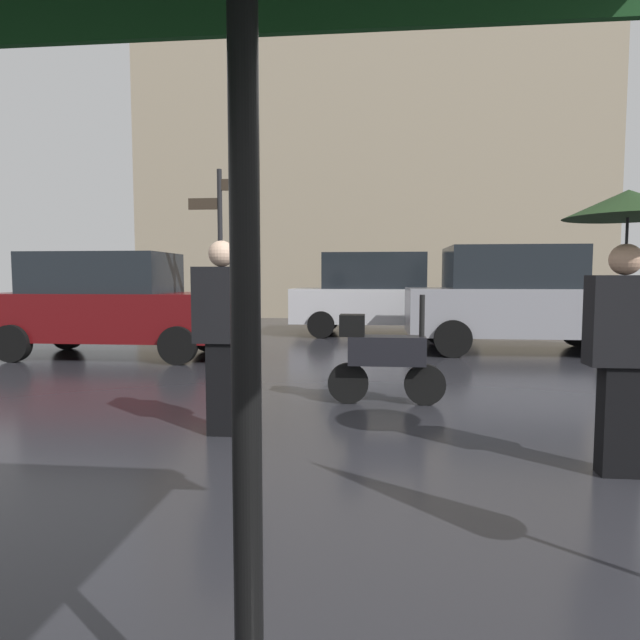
{
  "coord_description": "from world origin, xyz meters",
  "views": [
    {
      "loc": [
        0.24,
        -2.52,
        1.42
      ],
      "look_at": [
        -0.4,
        3.9,
        0.92
      ],
      "focal_mm": 30.32,
      "sensor_mm": 36.0,
      "label": 1
    }
  ],
  "objects_px": {
    "pedestrian_with_bag": "(224,326)",
    "parked_car_distant": "(518,299)",
    "pedestrian_with_umbrella": "(625,267)",
    "parked_car_left": "(113,304)",
    "parked_scooter": "(383,355)",
    "street_signpost": "(221,247)",
    "parked_car_right": "(380,294)"
  },
  "relations": [
    {
      "from": "pedestrian_with_umbrella",
      "to": "parked_scooter",
      "type": "distance_m",
      "value": 2.79
    },
    {
      "from": "parked_scooter",
      "to": "parked_car_left",
      "type": "relative_size",
      "value": 0.3
    },
    {
      "from": "pedestrian_with_umbrella",
      "to": "parked_car_left",
      "type": "xyz_separation_m",
      "value": [
        -6.44,
        5.31,
        -0.55
      ]
    },
    {
      "from": "pedestrian_with_bag",
      "to": "parked_car_left",
      "type": "distance_m",
      "value": 5.68
    },
    {
      "from": "parked_scooter",
      "to": "street_signpost",
      "type": "distance_m",
      "value": 3.94
    },
    {
      "from": "parked_car_left",
      "to": "parked_car_right",
      "type": "xyz_separation_m",
      "value": [
        4.83,
        4.18,
        0.06
      ]
    },
    {
      "from": "street_signpost",
      "to": "pedestrian_with_umbrella",
      "type": "bearing_deg",
      "value": -47.73
    },
    {
      "from": "pedestrian_with_bag",
      "to": "pedestrian_with_umbrella",
      "type": "bearing_deg",
      "value": 118.65
    },
    {
      "from": "parked_car_right",
      "to": "street_signpost",
      "type": "bearing_deg",
      "value": 59.15
    },
    {
      "from": "pedestrian_with_bag",
      "to": "street_signpost",
      "type": "xyz_separation_m",
      "value": [
        -1.16,
        3.96,
        0.92
      ]
    },
    {
      "from": "parked_car_right",
      "to": "parked_car_left",
      "type": "bearing_deg",
      "value": 38.78
    },
    {
      "from": "parked_car_distant",
      "to": "pedestrian_with_bag",
      "type": "bearing_deg",
      "value": -130.69
    },
    {
      "from": "parked_scooter",
      "to": "parked_car_distant",
      "type": "bearing_deg",
      "value": 53.18
    },
    {
      "from": "pedestrian_with_umbrella",
      "to": "parked_car_distant",
      "type": "xyz_separation_m",
      "value": [
        0.99,
        6.65,
        -0.48
      ]
    },
    {
      "from": "pedestrian_with_umbrella",
      "to": "pedestrian_with_bag",
      "type": "distance_m",
      "value": 3.22
    },
    {
      "from": "parked_car_left",
      "to": "parked_car_right",
      "type": "height_order",
      "value": "parked_car_right"
    },
    {
      "from": "parked_car_left",
      "to": "parked_car_distant",
      "type": "height_order",
      "value": "parked_car_distant"
    },
    {
      "from": "pedestrian_with_bag",
      "to": "parked_car_left",
      "type": "height_order",
      "value": "parked_car_left"
    },
    {
      "from": "pedestrian_with_bag",
      "to": "parked_car_distant",
      "type": "relative_size",
      "value": 0.41
    },
    {
      "from": "street_signpost",
      "to": "parked_car_right",
      "type": "bearing_deg",
      "value": 61.21
    },
    {
      "from": "parked_scooter",
      "to": "parked_car_left",
      "type": "distance_m",
      "value": 5.81
    },
    {
      "from": "parked_car_right",
      "to": "parked_car_distant",
      "type": "distance_m",
      "value": 3.85
    },
    {
      "from": "street_signpost",
      "to": "parked_scooter",
      "type": "bearing_deg",
      "value": -45.35
    },
    {
      "from": "parked_car_left",
      "to": "street_signpost",
      "type": "bearing_deg",
      "value": -8.9
    },
    {
      "from": "pedestrian_with_umbrella",
      "to": "parked_scooter",
      "type": "relative_size",
      "value": 1.54
    },
    {
      "from": "pedestrian_with_bag",
      "to": "parked_scooter",
      "type": "bearing_deg",
      "value": 174.39
    },
    {
      "from": "parked_car_right",
      "to": "pedestrian_with_umbrella",
      "type": "bearing_deg",
      "value": 97.56
    },
    {
      "from": "pedestrian_with_umbrella",
      "to": "parked_scooter",
      "type": "bearing_deg",
      "value": 157.01
    },
    {
      "from": "pedestrian_with_umbrella",
      "to": "parked_car_distant",
      "type": "distance_m",
      "value": 6.74
    },
    {
      "from": "parked_car_distant",
      "to": "street_signpost",
      "type": "height_order",
      "value": "street_signpost"
    },
    {
      "from": "parked_scooter",
      "to": "parked_car_left",
      "type": "xyz_separation_m",
      "value": [
        -4.79,
        3.26,
        0.39
      ]
    },
    {
      "from": "pedestrian_with_bag",
      "to": "parked_car_right",
      "type": "height_order",
      "value": "parked_car_right"
    }
  ]
}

